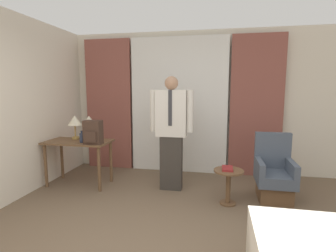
{
  "coord_description": "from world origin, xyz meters",
  "views": [
    {
      "loc": [
        0.77,
        -1.89,
        1.61
      ],
      "look_at": [
        0.01,
        1.98,
        1.05
      ],
      "focal_mm": 28.0,
      "sensor_mm": 36.0,
      "label": 1
    }
  ],
  "objects_px": {
    "table_lamp_right": "(89,122)",
    "person": "(171,129)",
    "table_lamp_left": "(75,121)",
    "armchair": "(274,176)",
    "bottle_near_edge": "(82,138)",
    "book": "(227,168)",
    "side_table": "(228,181)",
    "desk": "(78,148)",
    "backpack": "(93,132)"
  },
  "relations": [
    {
      "from": "table_lamp_right",
      "to": "person",
      "type": "distance_m",
      "value": 1.44
    },
    {
      "from": "table_lamp_left",
      "to": "armchair",
      "type": "height_order",
      "value": "table_lamp_left"
    },
    {
      "from": "person",
      "to": "table_lamp_right",
      "type": "bearing_deg",
      "value": 177.91
    },
    {
      "from": "table_lamp_left",
      "to": "bottle_near_edge",
      "type": "bearing_deg",
      "value": -43.73
    },
    {
      "from": "book",
      "to": "bottle_near_edge",
      "type": "bearing_deg",
      "value": 175.23
    },
    {
      "from": "person",
      "to": "armchair",
      "type": "xyz_separation_m",
      "value": [
        1.55,
        -0.07,
        -0.64
      ]
    },
    {
      "from": "armchair",
      "to": "book",
      "type": "relative_size",
      "value": 3.9
    },
    {
      "from": "table_lamp_right",
      "to": "side_table",
      "type": "distance_m",
      "value": 2.47
    },
    {
      "from": "bottle_near_edge",
      "to": "person",
      "type": "xyz_separation_m",
      "value": [
        1.44,
        0.2,
        0.15
      ]
    },
    {
      "from": "bottle_near_edge",
      "to": "person",
      "type": "relative_size",
      "value": 0.1
    },
    {
      "from": "desk",
      "to": "backpack",
      "type": "bearing_deg",
      "value": -25.88
    },
    {
      "from": "person",
      "to": "bottle_near_edge",
      "type": "bearing_deg",
      "value": -172.2
    },
    {
      "from": "bottle_near_edge",
      "to": "book",
      "type": "distance_m",
      "value": 2.34
    },
    {
      "from": "person",
      "to": "backpack",
      "type": "bearing_deg",
      "value": -167.14
    },
    {
      "from": "table_lamp_left",
      "to": "table_lamp_right",
      "type": "bearing_deg",
      "value": 0.0
    },
    {
      "from": "table_lamp_right",
      "to": "bottle_near_edge",
      "type": "bearing_deg",
      "value": -91.2
    },
    {
      "from": "table_lamp_left",
      "to": "book",
      "type": "distance_m",
      "value": 2.66
    },
    {
      "from": "table_lamp_right",
      "to": "armchair",
      "type": "height_order",
      "value": "table_lamp_right"
    },
    {
      "from": "backpack",
      "to": "book",
      "type": "relative_size",
      "value": 1.53
    },
    {
      "from": "person",
      "to": "book",
      "type": "relative_size",
      "value": 7.38
    },
    {
      "from": "table_lamp_right",
      "to": "bottle_near_edge",
      "type": "xyz_separation_m",
      "value": [
        -0.01,
        -0.25,
        -0.23
      ]
    },
    {
      "from": "person",
      "to": "book",
      "type": "distance_m",
      "value": 1.06
    },
    {
      "from": "book",
      "to": "person",
      "type": "bearing_deg",
      "value": 155.84
    },
    {
      "from": "armchair",
      "to": "book",
      "type": "distance_m",
      "value": 0.77
    },
    {
      "from": "table_lamp_left",
      "to": "person",
      "type": "xyz_separation_m",
      "value": [
        1.7,
        -0.05,
        -0.08
      ]
    },
    {
      "from": "armchair",
      "to": "bottle_near_edge",
      "type": "bearing_deg",
      "value": -177.59
    },
    {
      "from": "person",
      "to": "book",
      "type": "height_order",
      "value": "person"
    },
    {
      "from": "desk",
      "to": "side_table",
      "type": "relative_size",
      "value": 2.15
    },
    {
      "from": "desk",
      "to": "book",
      "type": "relative_size",
      "value": 4.35
    },
    {
      "from": "table_lamp_right",
      "to": "desk",
      "type": "bearing_deg",
      "value": -131.83
    },
    {
      "from": "bottle_near_edge",
      "to": "person",
      "type": "distance_m",
      "value": 1.46
    },
    {
      "from": "backpack",
      "to": "person",
      "type": "height_order",
      "value": "person"
    },
    {
      "from": "table_lamp_right",
      "to": "side_table",
      "type": "xyz_separation_m",
      "value": [
        2.32,
        -0.46,
        -0.72
      ]
    },
    {
      "from": "desk",
      "to": "table_lamp_right",
      "type": "xyz_separation_m",
      "value": [
        0.13,
        0.15,
        0.43
      ]
    },
    {
      "from": "table_lamp_left",
      "to": "side_table",
      "type": "height_order",
      "value": "table_lamp_left"
    },
    {
      "from": "backpack",
      "to": "side_table",
      "type": "height_order",
      "value": "backpack"
    },
    {
      "from": "desk",
      "to": "table_lamp_right",
      "type": "height_order",
      "value": "table_lamp_right"
    },
    {
      "from": "table_lamp_right",
      "to": "backpack",
      "type": "relative_size",
      "value": 1.1
    },
    {
      "from": "bottle_near_edge",
      "to": "side_table",
      "type": "relative_size",
      "value": 0.38
    },
    {
      "from": "backpack",
      "to": "person",
      "type": "xyz_separation_m",
      "value": [
        1.2,
        0.27,
        0.05
      ]
    },
    {
      "from": "book",
      "to": "table_lamp_right",
      "type": "bearing_deg",
      "value": 169.13
    },
    {
      "from": "table_lamp_left",
      "to": "book",
      "type": "bearing_deg",
      "value": -9.77
    },
    {
      "from": "desk",
      "to": "bottle_near_edge",
      "type": "xyz_separation_m",
      "value": [
        0.13,
        -0.1,
        0.2
      ]
    },
    {
      "from": "person",
      "to": "side_table",
      "type": "height_order",
      "value": "person"
    },
    {
      "from": "desk",
      "to": "bottle_near_edge",
      "type": "bearing_deg",
      "value": -38.27
    },
    {
      "from": "table_lamp_right",
      "to": "side_table",
      "type": "height_order",
      "value": "table_lamp_right"
    },
    {
      "from": "armchair",
      "to": "backpack",
      "type": "bearing_deg",
      "value": -175.78
    },
    {
      "from": "table_lamp_left",
      "to": "book",
      "type": "height_order",
      "value": "table_lamp_left"
    },
    {
      "from": "table_lamp_left",
      "to": "table_lamp_right",
      "type": "distance_m",
      "value": 0.27
    },
    {
      "from": "table_lamp_left",
      "to": "bottle_near_edge",
      "type": "relative_size",
      "value": 2.17
    }
  ]
}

